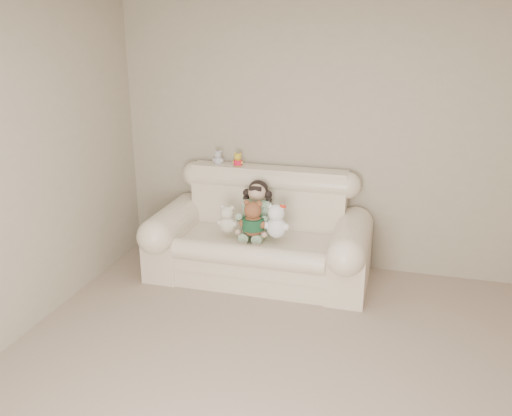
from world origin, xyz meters
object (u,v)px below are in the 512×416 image
object	(u,v)px
seated_child	(257,208)
cream_teddy	(227,216)
sofa	(259,228)
brown_teddy	(253,215)
white_cat	(277,217)

from	to	relation	value
seated_child	cream_teddy	world-z (taller)	seated_child
sofa	brown_teddy	world-z (taller)	sofa
sofa	brown_teddy	size ratio (longest dim) A/B	5.21
seated_child	cream_teddy	bearing A→B (deg)	-135.63
sofa	seated_child	xyz separation A→B (m)	(-0.04, 0.08, 0.18)
seated_child	brown_teddy	bearing A→B (deg)	-84.16
sofa	cream_teddy	world-z (taller)	sofa
seated_child	brown_teddy	xyz separation A→B (m)	(0.02, -0.24, 0.01)
seated_child	white_cat	world-z (taller)	seated_child
brown_teddy	white_cat	xyz separation A→B (m)	(0.22, 0.01, -0.01)
white_cat	cream_teddy	bearing A→B (deg)	-163.56
white_cat	cream_teddy	distance (m)	0.48
cream_teddy	sofa	bearing A→B (deg)	18.26
seated_child	sofa	bearing A→B (deg)	-64.97
sofa	brown_teddy	bearing A→B (deg)	-94.57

